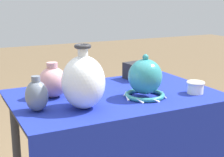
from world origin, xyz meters
TOP-DOWN VIEW (x-y plane):
  - display_table at (0.00, -0.02)m, footprint 1.03×0.67m
  - vase_tall_bulbous at (-0.22, -0.14)m, footprint 0.19×0.19m
  - vase_dome_bell at (0.10, -0.12)m, footprint 0.21×0.21m
  - mosaic_tile_box at (0.27, 0.22)m, footprint 0.15×0.15m
  - jar_round_slate at (-0.42, -0.09)m, footprint 0.10×0.10m
  - jar_round_rose at (-0.29, 0.08)m, footprint 0.14×0.14m
  - cup_wide_ivory at (0.37, -0.17)m, footprint 0.09×0.09m
  - pot_squat_celadon at (-0.06, 0.18)m, footprint 0.12×0.12m

SIDE VIEW (x-z plane):
  - display_table at x=0.00m, z-range 0.28..1.03m
  - pot_squat_celadon at x=-0.06m, z-range 0.75..0.81m
  - cup_wide_ivory at x=0.37m, z-range 0.75..0.82m
  - mosaic_tile_box at x=0.27m, z-range 0.75..0.85m
  - jar_round_slate at x=-0.42m, z-range 0.74..0.90m
  - jar_round_rose at x=-0.29m, z-range 0.74..0.91m
  - vase_dome_bell at x=0.10m, z-range 0.73..0.95m
  - vase_tall_bulbous at x=-0.22m, z-range 0.73..1.01m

